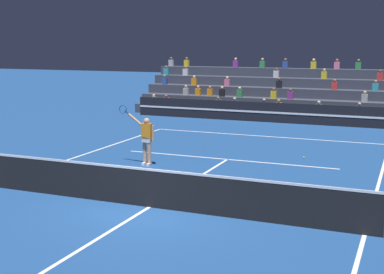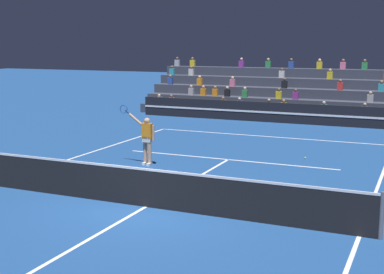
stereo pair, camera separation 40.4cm
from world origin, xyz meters
name	(u,v)px [view 1 (the left image)]	position (x,y,z in m)	size (l,w,h in m)	color
ground_plane	(149,207)	(0.00, 0.00, 0.00)	(120.00, 120.00, 0.00)	navy
court_lines	(149,207)	(0.00, 0.00, 0.00)	(11.10, 23.90, 0.01)	white
tennis_net	(149,187)	(0.00, 0.00, 0.54)	(12.00, 0.10, 1.10)	slate
sponsor_banner_wall	(287,113)	(0.00, 16.48, 0.55)	(18.00, 0.26, 1.10)	black
bleacher_stand	(301,98)	(0.00, 20.28, 1.02)	(19.73, 4.75, 3.38)	#383D4C
tennis_player	(146,138)	(-2.39, 4.42, 0.98)	(1.43, 0.34, 2.20)	tan
tennis_ball	(304,157)	(2.62, 7.76, 0.03)	(0.07, 0.07, 0.07)	#C6DB33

